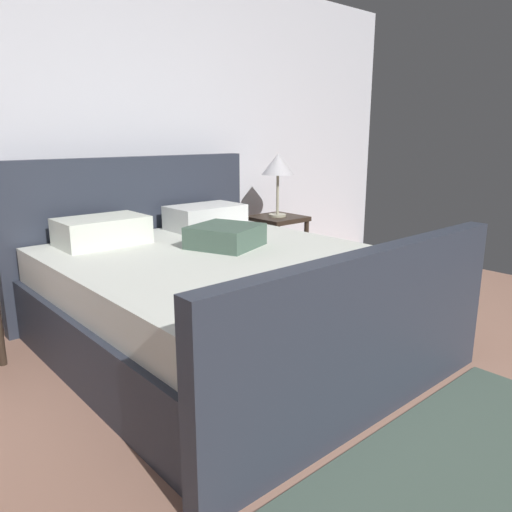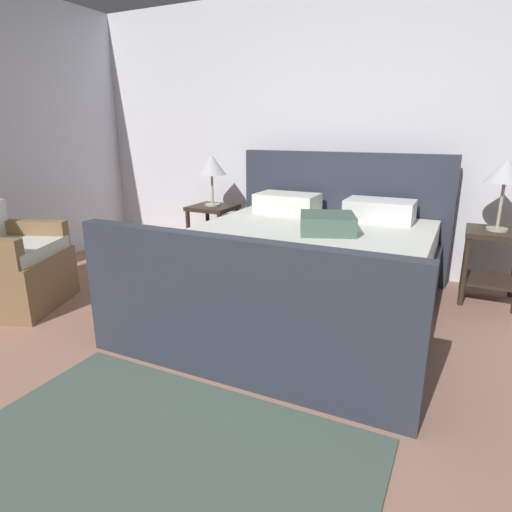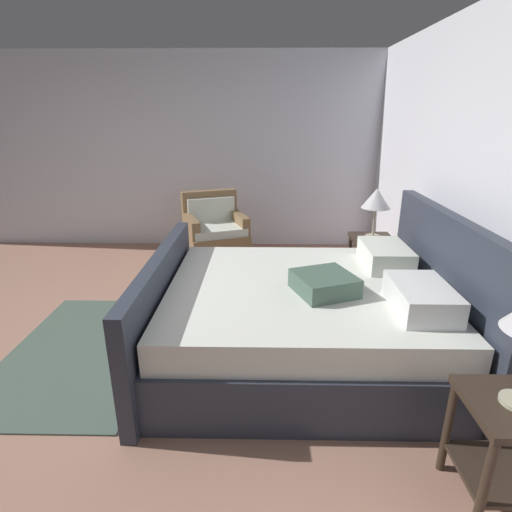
% 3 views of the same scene
% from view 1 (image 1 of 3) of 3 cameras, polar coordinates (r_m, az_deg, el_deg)
% --- Properties ---
extents(wall_back, '(6.16, 0.12, 2.64)m').
position_cam_1_polar(wall_back, '(4.10, -14.68, 13.41)').
color(wall_back, white).
rests_on(wall_back, ground).
extents(bed, '(2.00, 2.28, 1.17)m').
position_cam_1_polar(bed, '(3.10, -4.28, -4.54)').
color(bed, '#2E3441').
rests_on(bed, ground).
extents(nightstand_right, '(0.44, 0.44, 0.60)m').
position_cam_1_polar(nightstand_right, '(4.53, 2.47, 2.17)').
color(nightstand_right, '#32261D').
rests_on(nightstand_right, ground).
extents(table_lamp_right, '(0.29, 0.29, 0.56)m').
position_cam_1_polar(table_lamp_right, '(4.44, 2.56, 10.40)').
color(table_lamp_right, '#B7B293').
rests_on(table_lamp_right, nightstand_right).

